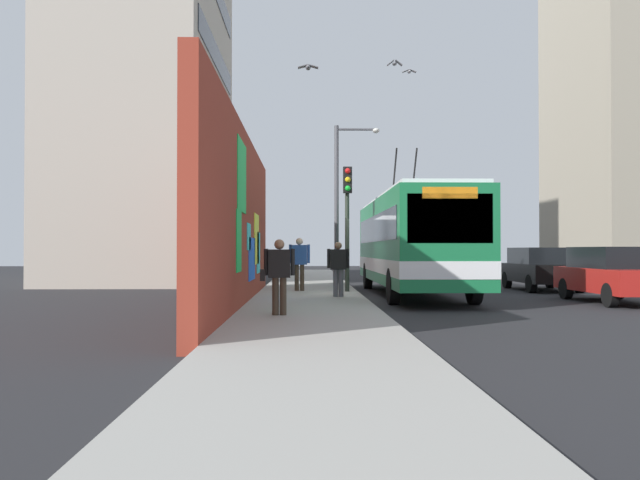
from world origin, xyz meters
TOP-DOWN VIEW (x-y plane):
  - ground_plane at (0.00, 0.00)m, footprint 80.00×80.00m
  - sidewalk_slab at (0.00, 1.60)m, footprint 48.00×3.20m
  - graffiti_wall at (-3.40, 3.35)m, footprint 15.19×0.32m
  - building_far_left at (11.15, 9.20)m, footprint 12.86×6.43m
  - building_far_right at (17.85, -17.00)m, footprint 10.32×6.12m
  - city_bus at (1.14, -1.80)m, footprint 11.39×2.49m
  - parked_car_red at (-2.00, -7.00)m, footprint 4.35×1.81m
  - parked_car_black at (3.67, -7.00)m, footprint 4.14×1.92m
  - pedestrian_at_curb at (-1.47, 0.76)m, footprint 0.22×0.64m
  - pedestrian_near_wall at (-6.71, 2.25)m, footprint 0.22×0.72m
  - pedestrian_midblock at (1.24, 1.90)m, footprint 0.23×0.69m
  - traffic_light at (0.77, 0.35)m, footprint 0.49×0.28m
  - street_lamp at (6.05, 0.24)m, footprint 0.44×1.83m
  - flying_pigeons at (0.01, -1.21)m, footprint 8.87×5.05m

SIDE VIEW (x-z plane):
  - ground_plane at x=0.00m, z-range 0.00..0.00m
  - sidewalk_slab at x=0.00m, z-range 0.00..0.15m
  - parked_car_red at x=-2.00m, z-range 0.04..1.62m
  - parked_car_black at x=3.67m, z-range 0.04..1.62m
  - pedestrian_near_wall at x=-6.71m, z-range 0.27..1.84m
  - pedestrian_at_curb at x=-1.47m, z-range 0.28..1.85m
  - pedestrian_midblock at x=1.24m, z-range 0.31..2.05m
  - city_bus at x=1.14m, z-range -0.71..4.32m
  - graffiti_wall at x=-3.40m, z-range 0.00..4.49m
  - traffic_light at x=0.77m, z-range 0.86..4.90m
  - street_lamp at x=6.05m, z-range 0.64..7.03m
  - flying_pigeons at x=0.01m, z-range 6.32..9.99m
  - building_far_left at x=11.15m, z-range 0.00..18.76m
  - building_far_right at x=17.85m, z-range 0.00..20.25m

